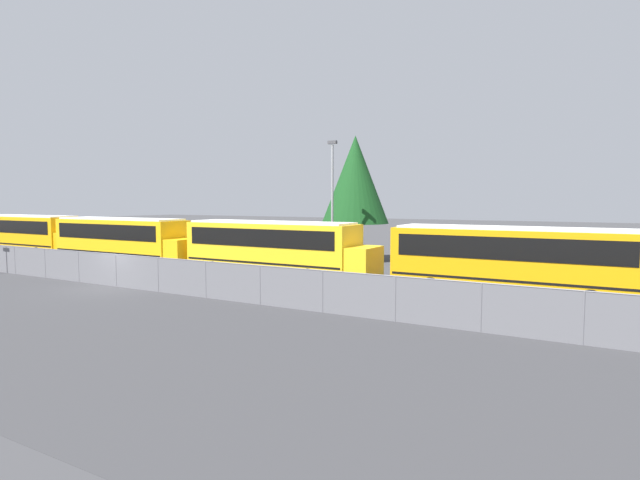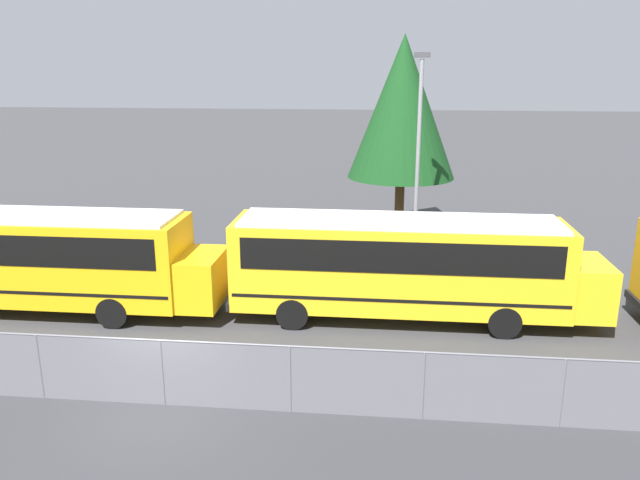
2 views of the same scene
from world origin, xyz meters
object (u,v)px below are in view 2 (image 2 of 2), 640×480
(school_bus_3, at_px, (406,261))
(light_pole, at_px, (418,153))
(school_bus_2, at_px, (36,254))
(tree_0, at_px, (403,107))

(school_bus_3, height_order, light_pole, light_pole)
(school_bus_2, height_order, school_bus_3, same)
(school_bus_2, relative_size, school_bus_3, 1.00)
(light_pole, bearing_deg, tree_0, 96.72)
(school_bus_2, distance_m, school_bus_3, 11.81)
(school_bus_3, bearing_deg, school_bus_2, -177.67)
(school_bus_3, relative_size, tree_0, 1.26)
(school_bus_3, xyz_separation_m, tree_0, (0.01, 10.37, 3.99))
(light_pole, height_order, tree_0, tree_0)
(light_pole, distance_m, tree_0, 4.80)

